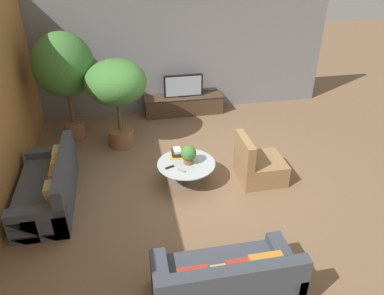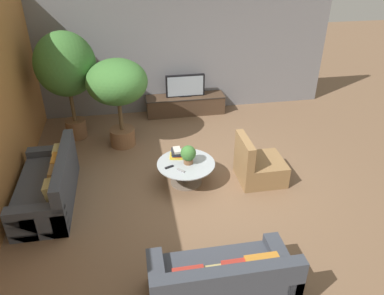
{
  "view_description": "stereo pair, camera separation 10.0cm",
  "coord_description": "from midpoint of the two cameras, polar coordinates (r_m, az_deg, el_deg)",
  "views": [
    {
      "loc": [
        -1.27,
        -5.38,
        3.97
      ],
      "look_at": [
        -0.16,
        0.32,
        0.55
      ],
      "focal_mm": 35.0,
      "sensor_mm": 36.0,
      "label": 1
    },
    {
      "loc": [
        -1.17,
        -5.4,
        3.97
      ],
      "look_at": [
        -0.16,
        0.32,
        0.55
      ],
      "focal_mm": 35.0,
      "sensor_mm": 36.0,
      "label": 2
    }
  ],
  "objects": [
    {
      "name": "remote_silver",
      "position": [
        6.36,
        -2.06,
        -3.51
      ],
      "size": [
        0.14,
        0.15,
        0.02
      ],
      "primitive_type": "cube",
      "rotation": [
        0.0,
        0.0,
        0.73
      ],
      "color": "gray",
      "rests_on": "coffee_table"
    },
    {
      "name": "book_stack",
      "position": [
        6.72,
        -2.73,
        -0.89
      ],
      "size": [
        0.27,
        0.28,
        0.16
      ],
      "color": "gold",
      "rests_on": "coffee_table"
    },
    {
      "name": "couch_near_entry",
      "position": [
        4.79,
        4.51,
        -19.82
      ],
      "size": [
        1.73,
        0.84,
        0.84
      ],
      "rotation": [
        0.0,
        0.0,
        3.14
      ],
      "color": "#3D424C",
      "rests_on": "ground"
    },
    {
      "name": "armchair_wicker",
      "position": [
        6.83,
        9.62,
        -2.79
      ],
      "size": [
        0.8,
        0.76,
        0.86
      ],
      "rotation": [
        0.0,
        0.0,
        1.57
      ],
      "color": "olive",
      "rests_on": "ground"
    },
    {
      "name": "potted_palm_tall",
      "position": [
        8.01,
        -19.3,
        11.41
      ],
      "size": [
        1.21,
        1.21,
        2.28
      ],
      "color": "brown",
      "rests_on": "ground"
    },
    {
      "name": "television",
      "position": [
        9.05,
        -1.65,
        9.37
      ],
      "size": [
        0.93,
        0.13,
        0.53
      ],
      "color": "black",
      "rests_on": "media_console"
    },
    {
      "name": "ground_plane",
      "position": [
        6.81,
        1.4,
        -5.23
      ],
      "size": [
        24.0,
        24.0,
        0.0
      ],
      "primitive_type": "plane",
      "color": "brown"
    },
    {
      "name": "back_wall_stone",
      "position": [
        9.08,
        -2.99,
        14.63
      ],
      "size": [
        7.4,
        0.12,
        3.0
      ],
      "primitive_type": "cube",
      "color": "slate",
      "rests_on": "ground"
    },
    {
      "name": "potted_palm_corner",
      "position": [
        7.52,
        -11.86,
        9.06
      ],
      "size": [
        1.2,
        1.2,
        1.84
      ],
      "color": "brown",
      "rests_on": "ground"
    },
    {
      "name": "potted_plant_tabletop",
      "position": [
        6.47,
        -0.97,
        -1.01
      ],
      "size": [
        0.27,
        0.27,
        0.34
      ],
      "color": "brown",
      "rests_on": "coffee_table"
    },
    {
      "name": "remote_black",
      "position": [
        6.45,
        -3.86,
        -3.02
      ],
      "size": [
        0.16,
        0.1,
        0.02
      ],
      "primitive_type": "cube",
      "rotation": [
        0.0,
        0.0,
        -1.17
      ],
      "color": "black",
      "rests_on": "coffee_table"
    },
    {
      "name": "media_console",
      "position": [
        9.23,
        -1.61,
        6.59
      ],
      "size": [
        1.92,
        0.5,
        0.45
      ],
      "color": "#473323",
      "rests_on": "ground"
    },
    {
      "name": "couch_by_wall",
      "position": [
        6.61,
        -21.33,
        -5.76
      ],
      "size": [
        0.84,
        1.91,
        0.84
      ],
      "rotation": [
        0.0,
        0.0,
        -1.57
      ],
      "color": "#3D424C",
      "rests_on": "ground"
    },
    {
      "name": "coffee_table",
      "position": [
        6.63,
        -1.31,
        -3.29
      ],
      "size": [
        1.02,
        1.02,
        0.41
      ],
      "color": "#756656",
      "rests_on": "ground"
    }
  ]
}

